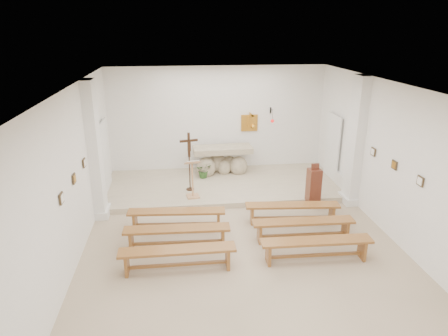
{
  "coord_description": "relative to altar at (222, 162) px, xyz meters",
  "views": [
    {
      "loc": [
        -1.36,
        -7.71,
        4.65
      ],
      "look_at": [
        -0.21,
        1.6,
        1.31
      ],
      "focal_mm": 32.0,
      "sensor_mm": 36.0,
      "label": 1
    }
  ],
  "objects": [
    {
      "name": "station_frame_left_mid",
      "position": [
        -3.54,
        -4.2,
        1.2
      ],
      "size": [
        0.03,
        0.2,
        0.2
      ],
      "primitive_type": "cube",
      "color": "#40301C",
      "rests_on": "wall_left"
    },
    {
      "name": "sanctuary_platform",
      "position": [
        -0.07,
        -0.9,
        -0.45
      ],
      "size": [
        6.98,
        3.0,
        0.15
      ],
      "primitive_type": "cube",
      "color": "#C0B293",
      "rests_on": "ground"
    },
    {
      "name": "wall_right",
      "position": [
        3.42,
        -4.4,
        1.23
      ],
      "size": [
        0.02,
        10.0,
        3.5
      ],
      "primitive_type": "cube",
      "color": "white",
      "rests_on": "ground"
    },
    {
      "name": "bench_right_third",
      "position": [
        1.36,
        -5.14,
        -0.15
      ],
      "size": [
        2.34,
        0.44,
        0.49
      ],
      "rotation": [
        0.0,
        0.0,
        -0.03
      ],
      "color": "brown",
      "rests_on": "ground"
    },
    {
      "name": "station_frame_right_rear",
      "position": [
        3.4,
        -3.2,
        1.2
      ],
      "size": [
        0.03,
        0.2,
        0.2
      ],
      "primitive_type": "cube",
      "color": "#40301C",
      "rests_on": "wall_right"
    },
    {
      "name": "station_frame_right_mid",
      "position": [
        3.4,
        -4.2,
        1.2
      ],
      "size": [
        0.03,
        0.2,
        0.2
      ],
      "primitive_type": "cube",
      "color": "#40301C",
      "rests_on": "wall_right"
    },
    {
      "name": "altar",
      "position": [
        0.0,
        0.0,
        0.0
      ],
      "size": [
        1.89,
        0.88,
        0.96
      ],
      "rotation": [
        0.0,
        0.0,
        0.04
      ],
      "color": "beige",
      "rests_on": "sanctuary_platform"
    },
    {
      "name": "donation_pedestal",
      "position": [
        2.2,
        -2.5,
        0.02
      ],
      "size": [
        0.35,
        0.35,
        1.22
      ],
      "rotation": [
        0.0,
        0.0,
        0.07
      ],
      "color": "#5A2D19",
      "rests_on": "ground"
    },
    {
      "name": "radiator_right",
      "position": [
        3.36,
        -1.7,
        -0.25
      ],
      "size": [
        0.1,
        0.85,
        0.52
      ],
      "primitive_type": "cube",
      "color": "silver",
      "rests_on": "ground"
    },
    {
      "name": "station_frame_left_front",
      "position": [
        -3.54,
        -5.2,
        1.2
      ],
      "size": [
        0.03,
        0.2,
        0.2
      ],
      "primitive_type": "cube",
      "color": "#40301C",
      "rests_on": "wall_left"
    },
    {
      "name": "bench_right_front",
      "position": [
        1.36,
        -3.38,
        -0.15
      ],
      "size": [
        2.35,
        0.59,
        0.49
      ],
      "rotation": [
        0.0,
        0.0,
        -0.09
      ],
      "color": "brown",
      "rests_on": "ground"
    },
    {
      "name": "gold_wall_relief",
      "position": [
        0.98,
        0.56,
        1.13
      ],
      "size": [
        0.55,
        0.04,
        0.55
      ],
      "primitive_type": "cube",
      "color": "gold",
      "rests_on": "wall_back"
    },
    {
      "name": "ground",
      "position": [
        -0.07,
        -4.4,
        -0.52
      ],
      "size": [
        7.0,
        10.0,
        0.0
      ],
      "primitive_type": "cube",
      "color": "#C8AE90",
      "rests_on": "ground"
    },
    {
      "name": "pilaster_left",
      "position": [
        -3.44,
        -2.4,
        1.23
      ],
      "size": [
        0.26,
        0.55,
        3.5
      ],
      "primitive_type": "cube",
      "color": "white",
      "rests_on": "ground"
    },
    {
      "name": "station_frame_left_rear",
      "position": [
        -3.54,
        -3.2,
        1.2
      ],
      "size": [
        0.03,
        0.2,
        0.2
      ],
      "primitive_type": "cube",
      "color": "#40301C",
      "rests_on": "wall_left"
    },
    {
      "name": "radiator_left",
      "position": [
        -3.5,
        -1.7,
        -0.25
      ],
      "size": [
        0.1,
        0.85,
        0.52
      ],
      "primitive_type": "cube",
      "color": "silver",
      "rests_on": "ground"
    },
    {
      "name": "lectern",
      "position": [
        -1.03,
        -1.85,
        0.18
      ],
      "size": [
        0.44,
        0.39,
        1.12
      ],
      "rotation": [
        0.0,
        0.0,
        0.13
      ],
      "color": "tan",
      "rests_on": "sanctuary_platform"
    },
    {
      "name": "pilaster_right",
      "position": [
        3.3,
        -2.4,
        1.23
      ],
      "size": [
        0.26,
        0.55,
        3.5
      ],
      "primitive_type": "cube",
      "color": "white",
      "rests_on": "ground"
    },
    {
      "name": "bench_left_second",
      "position": [
        -1.5,
        -4.26,
        -0.15
      ],
      "size": [
        2.34,
        0.47,
        0.49
      ],
      "rotation": [
        0.0,
        0.0,
        -0.04
      ],
      "color": "brown",
      "rests_on": "ground"
    },
    {
      "name": "bench_right_second",
      "position": [
        1.36,
        -4.26,
        -0.15
      ],
      "size": [
        2.34,
        0.45,
        0.49
      ],
      "rotation": [
        0.0,
        0.0,
        -0.04
      ],
      "color": "brown",
      "rests_on": "ground"
    },
    {
      "name": "station_frame_right_front",
      "position": [
        3.4,
        -5.2,
        1.2
      ],
      "size": [
        0.03,
        0.2,
        0.2
      ],
      "primitive_type": "cube",
      "color": "#40301C",
      "rests_on": "wall_right"
    },
    {
      "name": "wall_back",
      "position": [
        -0.07,
        0.59,
        1.23
      ],
      "size": [
        7.0,
        0.02,
        3.5
      ],
      "primitive_type": "cube",
      "color": "white",
      "rests_on": "ground"
    },
    {
      "name": "bench_left_third",
      "position": [
        -1.5,
        -5.14,
        -0.15
      ],
      "size": [
        2.33,
        0.38,
        0.49
      ],
      "rotation": [
        0.0,
        0.0,
        -0.01
      ],
      "color": "brown",
      "rests_on": "ground"
    },
    {
      "name": "sanctuary_lamp",
      "position": [
        1.68,
        0.31,
        1.29
      ],
      "size": [
        0.11,
        0.36,
        0.44
      ],
      "color": "black",
      "rests_on": "wall_back"
    },
    {
      "name": "crucifix_stand",
      "position": [
        -1.09,
        -1.31,
        0.62
      ],
      "size": [
        0.51,
        0.23,
        1.71
      ],
      "rotation": [
        0.0,
        0.0,
        0.21
      ],
      "color": "#321D10",
      "rests_on": "sanctuary_platform"
    },
    {
      "name": "wall_left",
      "position": [
        -3.56,
        -4.4,
        1.23
      ],
      "size": [
        0.02,
        10.0,
        3.5
      ],
      "primitive_type": "cube",
      "color": "white",
      "rests_on": "ground"
    },
    {
      "name": "potted_plant",
      "position": [
        -0.62,
        -0.37,
        -0.11
      ],
      "size": [
        0.5,
        0.44,
        0.52
      ],
      "primitive_type": "imported",
      "rotation": [
        0.0,
        0.0,
        0.08
      ],
      "color": "#2C5722",
      "rests_on": "sanctuary_platform"
    },
    {
      "name": "ceiling",
      "position": [
        -0.07,
        -4.4,
        2.97
      ],
      "size": [
        7.0,
        10.0,
        0.02
      ],
      "primitive_type": "cube",
      "color": "silver",
      "rests_on": "wall_back"
    },
    {
      "name": "bench_left_front",
      "position": [
        -1.5,
        -3.38,
        -0.15
      ],
      "size": [
        2.35,
        0.57,
        0.49
      ],
      "rotation": [
        0.0,
        0.0,
        -0.08
      ],
      "color": "brown",
      "rests_on": "ground"
    }
  ]
}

